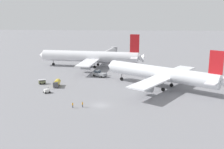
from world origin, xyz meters
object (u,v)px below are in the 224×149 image
at_px(pushback_tug, 99,74).
at_px(airliner_at_gate_left, 91,57).
at_px(ground_crew_wing_walker_right, 73,105).
at_px(ground_crew_ramp_agent_by_cones, 82,104).
at_px(airliner_being_pushed, 161,74).
at_px(gse_baggage_cart_trailing, 42,82).
at_px(gse_fuel_bowser_stubby, 57,83).
at_px(jet_bridge, 110,52).
at_px(gse_gpu_cart_small, 47,91).

bearing_deg(pushback_tug, airliner_at_gate_left, 108.53).
bearing_deg(ground_crew_wing_walker_right, ground_crew_ramp_agent_by_cones, 14.71).
distance_m(airliner_being_pushed, ground_crew_ramp_agent_by_cones, 33.53).
distance_m(airliner_being_pushed, gse_baggage_cart_trailing, 44.89).
distance_m(pushback_tug, gse_fuel_bowser_stubby, 21.75).
distance_m(gse_fuel_bowser_stubby, jet_bridge, 59.68).
xyz_separation_m(gse_gpu_cart_small, ground_crew_wing_walker_right, (11.81, -13.65, 0.00)).
xyz_separation_m(airliner_being_pushed, jet_bridge, (-22.95, 56.46, -0.72)).
bearing_deg(pushback_tug, gse_gpu_cart_small, -121.35).
relative_size(pushback_tug, gse_baggage_cart_trailing, 2.68).
distance_m(gse_fuel_bowser_stubby, ground_crew_wing_walker_right, 24.14).
relative_size(pushback_tug, jet_bridge, 0.36).
xyz_separation_m(gse_fuel_bowser_stubby, jet_bridge, (15.12, 57.65, 3.13)).
relative_size(ground_crew_wing_walker_right, ground_crew_ramp_agent_by_cones, 0.92).
bearing_deg(airliner_at_gate_left, gse_gpu_cart_small, -100.78).
height_order(pushback_tug, gse_baggage_cart_trailing, pushback_tug).
height_order(gse_gpu_cart_small, ground_crew_ramp_agent_by_cones, gse_gpu_cart_small).
height_order(gse_fuel_bowser_stubby, ground_crew_ramp_agent_by_cones, gse_fuel_bowser_stubby).
xyz_separation_m(airliner_being_pushed, ground_crew_ramp_agent_by_cones, (-24.79, -22.17, -4.31)).
bearing_deg(jet_bridge, ground_crew_wing_walker_right, -93.28).
distance_m(gse_gpu_cart_small, jet_bridge, 67.79).
distance_m(pushback_tug, ground_crew_ramp_agent_by_cones, 37.74).
xyz_separation_m(airliner_at_gate_left, airliner_being_pushed, (30.83, -35.32, 0.10)).
relative_size(gse_baggage_cart_trailing, ground_crew_ramp_agent_by_cones, 1.87).
bearing_deg(airliner_at_gate_left, airliner_being_pushed, -48.88).
distance_m(airliner_at_gate_left, gse_baggage_cart_trailing, 36.27).
bearing_deg(gse_gpu_cart_small, ground_crew_ramp_agent_by_cones, -41.69).
bearing_deg(gse_fuel_bowser_stubby, jet_bridge, 75.30).
bearing_deg(pushback_tug, ground_crew_wing_walker_right, -94.90).
relative_size(airliner_being_pushed, gse_gpu_cart_small, 16.09).
bearing_deg(pushback_tug, gse_baggage_cart_trailing, -146.50).
relative_size(pushback_tug, gse_gpu_cart_small, 3.20).
relative_size(ground_crew_ramp_agent_by_cones, jet_bridge, 0.07).
bearing_deg(ground_crew_wing_walker_right, gse_fuel_bowser_stubby, 115.99).
xyz_separation_m(pushback_tug, gse_baggage_cart_trailing, (-20.42, -13.52, -0.34)).
bearing_deg(pushback_tug, gse_fuel_bowser_stubby, -129.61).
height_order(airliner_being_pushed, ground_crew_ramp_agent_by_cones, airliner_being_pushed).
distance_m(gse_baggage_cart_trailing, jet_bridge, 58.68).
distance_m(ground_crew_wing_walker_right, ground_crew_ramp_agent_by_cones, 2.81).
bearing_deg(gse_gpu_cart_small, pushback_tug, 58.65).
relative_size(gse_baggage_cart_trailing, ground_crew_wing_walker_right, 2.03).
relative_size(pushback_tug, ground_crew_ramp_agent_by_cones, 5.03).
xyz_separation_m(gse_baggage_cart_trailing, ground_crew_wing_walker_right, (17.13, -24.93, -0.07)).
height_order(gse_gpu_cart_small, jet_bridge, jet_bridge).
xyz_separation_m(ground_crew_ramp_agent_by_cones, jet_bridge, (1.83, 78.62, 3.59)).
distance_m(gse_baggage_cart_trailing, ground_crew_ramp_agent_by_cones, 31.31).
xyz_separation_m(airliner_being_pushed, ground_crew_wing_walker_right, (-27.50, -22.88, -4.38)).
height_order(pushback_tug, ground_crew_ramp_agent_by_cones, pushback_tug).
height_order(airliner_at_gate_left, gse_fuel_bowser_stubby, airliner_at_gate_left).
xyz_separation_m(airliner_at_gate_left, gse_fuel_bowser_stubby, (-7.24, -36.51, -3.75)).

